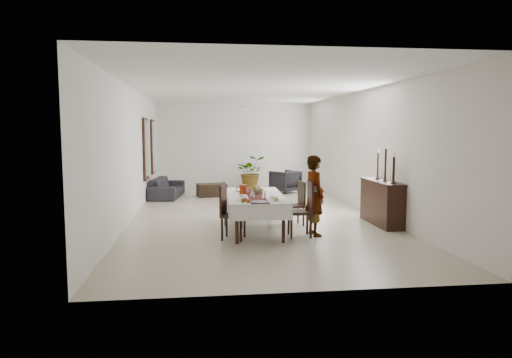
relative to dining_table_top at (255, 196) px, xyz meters
name	(u,v)px	position (x,y,z in m)	size (l,w,h in m)	color
floor	(252,213)	(0.18, 2.14, -0.74)	(6.00, 12.00, 0.00)	#C1B599
ceiling	(252,89)	(0.18, 2.14, 2.46)	(6.00, 12.00, 0.02)	white
wall_back	(235,145)	(0.18, 8.14, 0.86)	(6.00, 0.02, 3.20)	white
wall_front	(305,172)	(0.18, -3.86, 0.86)	(6.00, 0.02, 3.20)	white
wall_left	(134,152)	(-2.82, 2.14, 0.86)	(0.02, 12.00, 3.20)	white
wall_right	(364,151)	(3.18, 2.14, 0.86)	(0.02, 12.00, 3.20)	white
dining_table_top	(255,196)	(0.00, 0.00, 0.00)	(1.01, 2.43, 0.05)	black
table_leg_fl	(237,225)	(-0.49, -1.14, -0.38)	(0.07, 0.07, 0.71)	black
table_leg_fr	(284,224)	(0.41, -1.17, -0.38)	(0.07, 0.07, 0.71)	black
table_leg_bl	(233,206)	(-0.41, 1.17, -0.38)	(0.07, 0.07, 0.71)	black
table_leg_br	(269,205)	(0.49, 1.14, -0.38)	(0.07, 0.07, 0.71)	black
tablecloth_top	(255,195)	(0.00, 0.00, 0.03)	(1.20, 2.62, 0.01)	silver
tablecloth_drape_left	(228,202)	(-0.59, 0.02, -0.12)	(0.01, 2.62, 0.30)	white
tablecloth_drape_right	(282,202)	(0.59, -0.02, -0.12)	(0.01, 2.62, 0.30)	white
tablecloth_drape_near	(261,213)	(-0.04, -1.30, -0.12)	(1.20, 0.01, 0.30)	white
tablecloth_drape_far	(251,194)	(0.04, 1.30, -0.12)	(1.20, 0.01, 0.30)	silver
table_runner	(255,195)	(0.00, 0.00, 0.04)	(0.36, 2.54, 0.00)	maroon
red_pitcher	(243,189)	(-0.25, 0.16, 0.14)	(0.15, 0.15, 0.20)	maroon
pitcher_handle	(239,189)	(-0.33, 0.16, 0.14)	(0.12, 0.12, 0.02)	maroon
wine_glass_near	(264,195)	(0.10, -0.66, 0.12)	(0.07, 0.07, 0.17)	white
wine_glass_mid	(252,194)	(-0.12, -0.55, 0.12)	(0.07, 0.07, 0.17)	white
wine_glass_far	(257,191)	(0.05, 0.05, 0.12)	(0.07, 0.07, 0.17)	white
teacup_right	(273,197)	(0.28, -0.62, 0.07)	(0.09, 0.09, 0.06)	silver
saucer_right	(273,199)	(0.28, -0.62, 0.04)	(0.15, 0.15, 0.01)	silver
teacup_left	(242,196)	(-0.32, -0.34, 0.07)	(0.09, 0.09, 0.06)	white
saucer_left	(242,197)	(-0.32, -0.34, 0.04)	(0.15, 0.15, 0.01)	silver
plate_near_right	(276,201)	(0.30, -0.92, 0.04)	(0.24, 0.24, 0.02)	silver
bread_near_right	(276,199)	(0.30, -0.92, 0.07)	(0.09, 0.09, 0.09)	tan
plate_near_left	(243,200)	(-0.33, -0.75, 0.04)	(0.24, 0.24, 0.02)	silver
plate_far_left	(239,191)	(-0.31, 0.57, 0.04)	(0.24, 0.24, 0.02)	white
serving_tray	(260,202)	(-0.04, -1.06, 0.05)	(0.37, 0.37, 0.02)	#404045
jam_jar_a	(248,201)	(-0.26, -1.09, 0.07)	(0.06, 0.06, 0.08)	#8C5614
jam_jar_b	(243,201)	(-0.36, -1.02, 0.07)	(0.06, 0.06, 0.08)	brown
jam_jar_c	(245,200)	(-0.31, -0.92, 0.07)	(0.06, 0.06, 0.08)	brown
fruit_basket	(256,191)	(0.06, 0.25, 0.09)	(0.30, 0.30, 0.10)	brown
fruit_red	(258,187)	(0.09, 0.27, 0.16)	(0.09, 0.09, 0.09)	maroon
fruit_green	(255,187)	(0.02, 0.28, 0.16)	(0.08, 0.08, 0.08)	#5A8B29
fruit_yellow	(257,188)	(0.06, 0.20, 0.16)	(0.09, 0.09, 0.09)	gold
chair_right_near_seat	(300,212)	(0.83, -0.69, -0.24)	(0.48, 0.48, 0.05)	black
chair_right_near_leg_fl	(311,227)	(1.01, -0.89, -0.50)	(0.05, 0.05, 0.47)	black
chair_right_near_leg_fr	(307,223)	(1.03, -0.50, -0.50)	(0.05, 0.05, 0.47)	black
chair_right_near_leg_bl	(291,227)	(0.62, -0.87, -0.50)	(0.05, 0.05, 0.47)	black
chair_right_near_leg_br	(289,223)	(0.64, -0.48, -0.50)	(0.05, 0.05, 0.47)	black
chair_right_near_back	(310,196)	(1.04, -0.70, 0.09)	(0.48, 0.04, 0.61)	black
chair_right_far_seat	(294,206)	(0.94, 0.44, -0.30)	(0.42, 0.42, 0.05)	black
chair_right_far_leg_fl	(303,217)	(1.13, 0.30, -0.53)	(0.04, 0.04, 0.42)	black
chair_right_far_leg_fr	(298,214)	(1.08, 0.64, -0.53)	(0.04, 0.04, 0.42)	black
chair_right_far_leg_bl	(289,218)	(0.79, 0.25, -0.53)	(0.04, 0.04, 0.42)	black
chair_right_far_leg_br	(284,215)	(0.74, 0.59, -0.53)	(0.04, 0.04, 0.42)	black
chair_right_far_back	(302,193)	(1.13, 0.47, -0.01)	(0.42, 0.04, 0.54)	black
chair_left_near_seat	(233,215)	(-0.52, -0.75, -0.26)	(0.45, 0.45, 0.05)	black
chair_left_near_leg_fl	(227,226)	(-0.65, -0.51, -0.51)	(0.05, 0.05, 0.45)	black
chair_left_near_leg_fr	(222,229)	(-0.75, -0.87, -0.51)	(0.05, 0.05, 0.45)	black
chair_left_near_leg_bl	(245,226)	(-0.29, -0.62, -0.51)	(0.05, 0.05, 0.45)	black
chair_left_near_leg_br	(241,230)	(-0.40, -0.98, -0.51)	(0.05, 0.05, 0.45)	black
chair_left_near_back	(223,200)	(-0.72, -0.69, 0.05)	(0.45, 0.04, 0.58)	black
chair_left_far_seat	(233,207)	(-0.44, 0.43, -0.30)	(0.42, 0.42, 0.05)	black
chair_left_far_leg_fl	(225,216)	(-0.61, 0.60, -0.53)	(0.04, 0.04, 0.42)	black
chair_left_far_leg_fr	(226,219)	(-0.62, 0.26, -0.53)	(0.04, 0.04, 0.42)	black
chair_left_far_leg_bl	(240,216)	(-0.27, 0.60, -0.53)	(0.04, 0.04, 0.42)	black
chair_left_far_leg_br	(242,219)	(-0.27, 0.26, -0.53)	(0.04, 0.04, 0.42)	black
chair_left_far_back	(225,195)	(-0.63, 0.43, -0.01)	(0.42, 0.04, 0.54)	black
woman	(315,196)	(1.15, -0.61, 0.09)	(0.60, 0.39, 1.65)	gray
sideboard_body	(382,203)	(2.96, 0.30, -0.25)	(0.43, 1.62, 0.97)	black
sideboard_top	(382,181)	(2.96, 0.30, 0.25)	(0.48, 1.69, 0.03)	black
candlestick_near_base	(393,183)	(2.96, -0.30, 0.29)	(0.11, 0.11, 0.03)	black
candlestick_near_shaft	(394,170)	(2.96, -0.30, 0.57)	(0.05, 0.05, 0.54)	black
candlestick_near_candle	(394,155)	(2.96, -0.30, 0.89)	(0.04, 0.04, 0.09)	white
candlestick_mid_base	(385,181)	(2.96, 0.14, 0.29)	(0.11, 0.11, 0.03)	black
candlestick_mid_shaft	(386,164)	(2.96, 0.14, 0.66)	(0.05, 0.05, 0.70)	black
candlestick_mid_candle	(386,147)	(2.96, 0.14, 1.05)	(0.04, 0.04, 0.09)	white
candlestick_far_base	(378,179)	(2.96, 0.57, 0.29)	(0.11, 0.11, 0.03)	black
candlestick_far_shaft	(378,165)	(2.96, 0.57, 0.60)	(0.05, 0.05, 0.60)	black
candlestick_far_candle	(379,151)	(2.96, 0.57, 0.94)	(0.04, 0.04, 0.09)	beige
sofa	(167,187)	(-2.24, 5.33, -0.42)	(2.13, 0.83, 0.62)	#2A282D
armchair	(285,181)	(1.77, 5.94, -0.35)	(0.83, 0.86, 0.78)	#242226
coffee_table	(212,190)	(-0.80, 5.29, -0.53)	(0.93, 0.62, 0.42)	black
potted_plant	(251,172)	(0.74, 7.40, -0.13)	(1.09, 0.95, 1.21)	#355723
mirror_frame_near	(146,149)	(-2.78, 4.34, 0.86)	(0.06, 1.05, 1.85)	black
mirror_glass_near	(147,149)	(-2.74, 4.34, 0.86)	(0.01, 0.90, 1.70)	silver
mirror_frame_far	(153,147)	(-2.78, 6.44, 0.86)	(0.06, 1.05, 1.85)	black
mirror_glass_far	(154,147)	(-2.74, 6.44, 0.86)	(0.01, 0.90, 1.70)	white
fan_rod	(242,101)	(0.18, 5.14, 2.36)	(0.04, 0.04, 0.20)	white
fan_hub	(242,107)	(0.18, 5.14, 2.16)	(0.16, 0.16, 0.08)	white
fan_blade_n	(241,108)	(0.18, 5.49, 2.16)	(0.10, 0.55, 0.01)	silver
fan_blade_s	(243,107)	(0.18, 4.79, 2.16)	(0.10, 0.55, 0.01)	beige
fan_blade_e	(253,107)	(0.53, 5.14, 2.16)	(0.55, 0.10, 0.01)	silver
fan_blade_w	(231,107)	(-0.17, 5.14, 2.16)	(0.55, 0.10, 0.01)	silver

